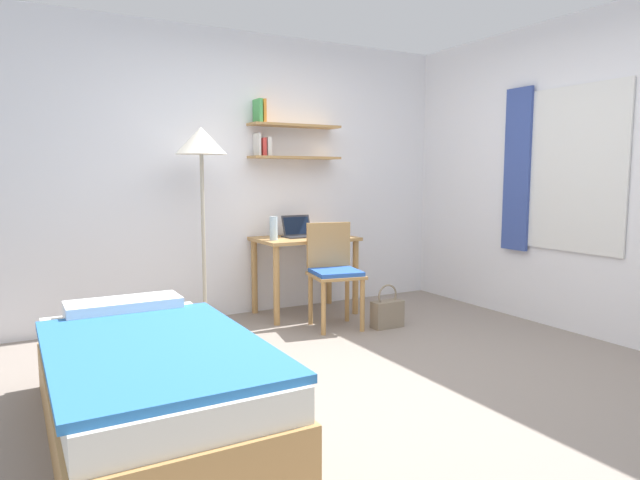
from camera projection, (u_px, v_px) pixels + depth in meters
name	position (u px, v px, depth m)	size (l,w,h in m)	color
ground_plane	(378.00, 375.00, 3.65)	(5.28, 5.28, 0.00)	gray
wall_back	(256.00, 175.00, 5.25)	(4.40, 0.27, 2.60)	white
wall_right	(585.00, 175.00, 4.50)	(0.10, 4.40, 2.60)	white
bed	(151.00, 383.00, 2.87)	(0.99, 1.84, 0.54)	#B2844C
desk	(305.00, 252.00, 5.23)	(0.91, 0.59, 0.73)	#B2844C
desk_chair	(334.00, 269.00, 4.79)	(0.48, 0.49, 0.89)	#B2844C
standing_lamp	(201.00, 151.00, 4.58)	(0.42, 0.42, 1.69)	#B2A893
laptop	(298.00, 231.00, 5.23)	(0.29, 0.21, 0.20)	#2D2D33
water_bottle	(273.00, 228.00, 4.96)	(0.07, 0.07, 0.21)	silver
book_stack	(333.00, 230.00, 5.30)	(0.19, 0.25, 0.11)	#3384C6
handbag	(387.00, 313.00, 4.79)	(0.28, 0.12, 0.38)	gray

